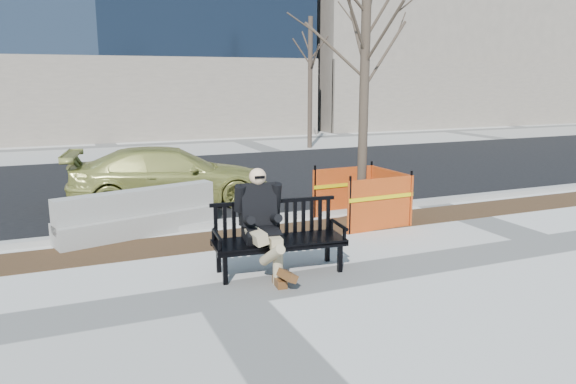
% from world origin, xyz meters
% --- Properties ---
extents(ground, '(120.00, 120.00, 0.00)m').
position_xyz_m(ground, '(0.00, 0.00, 0.00)').
color(ground, beige).
rests_on(ground, ground).
extents(mulch_strip, '(40.00, 1.20, 0.02)m').
position_xyz_m(mulch_strip, '(0.00, 2.60, 0.00)').
color(mulch_strip, '#47301C').
rests_on(mulch_strip, ground).
extents(asphalt_street, '(60.00, 10.40, 0.01)m').
position_xyz_m(asphalt_street, '(0.00, 8.80, 0.00)').
color(asphalt_street, black).
rests_on(asphalt_street, ground).
extents(curb, '(60.00, 0.25, 0.12)m').
position_xyz_m(curb, '(0.00, 3.55, 0.06)').
color(curb, '#9E9B93').
rests_on(curb, ground).
extents(bench, '(2.16, 0.95, 1.12)m').
position_xyz_m(bench, '(1.03, 0.54, 0.00)').
color(bench, black).
rests_on(bench, ground).
extents(seated_man, '(0.83, 1.26, 1.67)m').
position_xyz_m(seated_man, '(0.75, 0.63, 0.00)').
color(seated_man, black).
rests_on(seated_man, ground).
extents(tree_fence, '(2.41, 2.41, 5.78)m').
position_xyz_m(tree_fence, '(3.78, 2.74, 0.00)').
color(tree_fence, '#DC511D').
rests_on(tree_fence, ground).
extents(sedan, '(5.00, 2.72, 1.37)m').
position_xyz_m(sedan, '(0.41, 6.00, 0.00)').
color(sedan, '#9D9E49').
rests_on(sedan, ground).
extents(jersey_barrier_left, '(3.20, 1.43, 0.90)m').
position_xyz_m(jersey_barrier_left, '(-0.70, 3.55, 0.00)').
color(jersey_barrier_left, gray).
rests_on(jersey_barrier_left, ground).
extents(far_tree_right, '(2.71, 2.71, 5.97)m').
position_xyz_m(far_tree_right, '(8.15, 14.69, 0.00)').
color(far_tree_right, '#4A3B2F').
rests_on(far_tree_right, ground).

